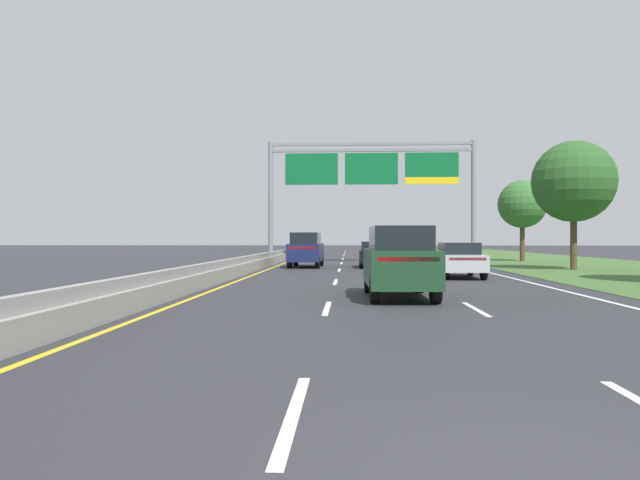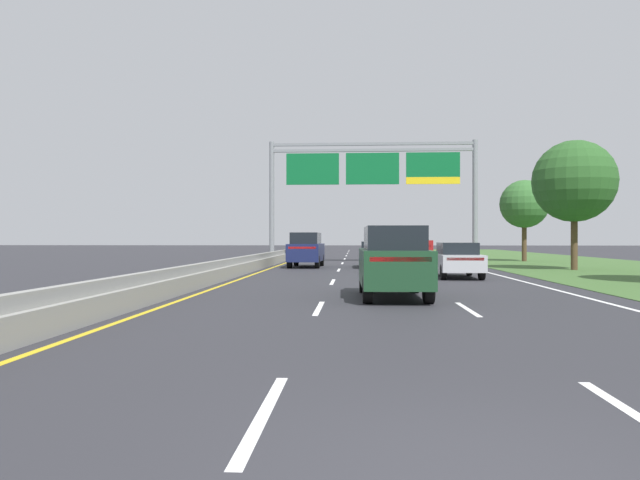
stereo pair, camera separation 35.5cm
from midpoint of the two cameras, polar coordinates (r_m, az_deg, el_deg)
The scene contains 12 objects.
ground_plane at distance 39.47m, azimuth 4.45°, elevation -2.40°, with size 220.00×220.00×0.00m, color #2B2B30.
lane_striping at distance 39.01m, azimuth 4.47°, elevation -2.42°, with size 11.96×106.00×0.01m.
grass_verge_right at distance 42.23m, azimuth 23.75°, elevation -2.23°, with size 14.00×110.00×0.02m, color #3D602D.
median_barrier_concrete at distance 39.82m, azimuth -5.09°, elevation -1.87°, with size 0.60×110.00×0.85m.
overhead_sign_gantry at distance 43.34m, azimuth 4.72°, elevation 6.21°, with size 15.06×0.42×8.84m.
pickup_truck_red at distance 46.03m, azimuth 8.84°, elevation -0.70°, with size 2.07×5.43×2.20m.
car_black_centre_lane_sedan at distance 36.10m, azimuth 4.96°, elevation -1.34°, with size 1.87×4.42×1.57m.
car_darkgreen_centre_lane_suv at distance 17.71m, azimuth 7.04°, elevation -1.99°, with size 2.00×4.74×2.11m.
car_navy_left_lane_suv at distance 36.34m, azimuth -1.63°, elevation -0.89°, with size 2.01×4.74×2.11m.
car_silver_right_lane_sedan at distance 27.37m, azimuth 12.82°, elevation -1.82°, with size 1.88×4.42×1.57m.
roadside_tree_mid at distance 35.88m, azimuth 22.93°, elevation 5.18°, with size 4.52×4.52×7.19m.
roadside_tree_far at distance 47.87m, azimuth 18.66°, elevation 3.27°, with size 3.66×3.66×6.22m.
Camera 1 is at (-1.29, -4.42, 1.76)m, focal length 33.30 mm.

